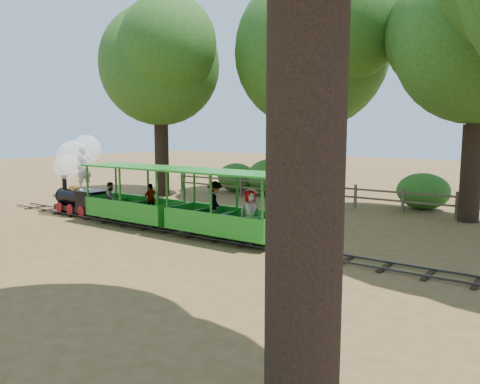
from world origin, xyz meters
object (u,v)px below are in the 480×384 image
Objects in this scene: locomotive at (77,169)px; fence at (334,192)px; carriage_front at (134,203)px; carriage_rear at (225,212)px.

locomotive is 0.18× the size of fence.
fence is (7.12, 7.94, -1.20)m from locomotive.
carriage_front is at bearing -115.76° from fence.
locomotive is 0.83× the size of carriage_front.
carriage_rear is at bearing -0.18° from locomotive.
carriage_rear is at bearing -89.07° from fence.
carriage_front is 3.99m from carriage_rear.
fence is at bearing 90.93° from carriage_rear.
locomotive is 3.41m from carriage_front.
locomotive reaches higher than fence.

